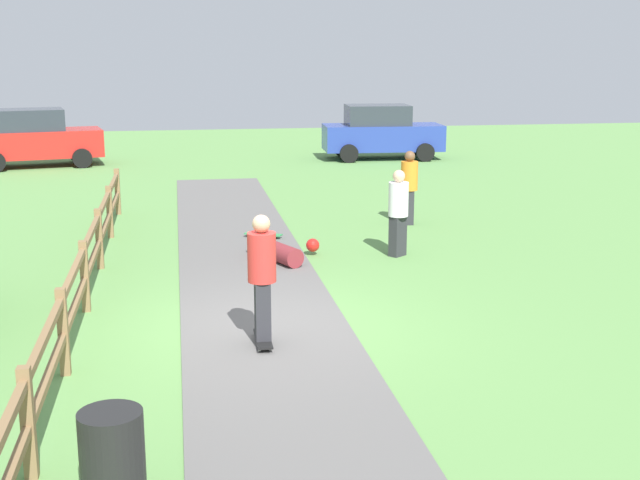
{
  "coord_description": "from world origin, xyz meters",
  "views": [
    {
      "loc": [
        -1.15,
        -11.35,
        3.92
      ],
      "look_at": [
        0.98,
        1.17,
        1.0
      ],
      "focal_mm": 47.2,
      "sensor_mm": 36.0,
      "label": 1
    }
  ],
  "objects_px": {
    "skater_riding": "(262,273)",
    "parked_car_blue": "(381,132)",
    "bystander_white": "(398,209)",
    "skater_fallen": "(278,250)",
    "bystander_orange": "(409,184)",
    "skateboard_loose": "(263,234)",
    "trash_bin": "(113,461)",
    "parked_car_red": "(35,138)"
  },
  "relations": [
    {
      "from": "skater_riding",
      "to": "parked_car_blue",
      "type": "distance_m",
      "value": 19.58
    },
    {
      "from": "skater_riding",
      "to": "bystander_white",
      "type": "xyz_separation_m",
      "value": [
        3.06,
        4.53,
        -0.09
      ]
    },
    {
      "from": "skater_fallen",
      "to": "bystander_orange",
      "type": "distance_m",
      "value": 4.43
    },
    {
      "from": "skateboard_loose",
      "to": "bystander_white",
      "type": "bearing_deg",
      "value": -38.85
    },
    {
      "from": "trash_bin",
      "to": "skateboard_loose",
      "type": "distance_m",
      "value": 10.6
    },
    {
      "from": "bystander_white",
      "to": "parked_car_red",
      "type": "xyz_separation_m",
      "value": [
        -8.78,
        14.04,
        0.05
      ]
    },
    {
      "from": "skater_riding",
      "to": "skater_fallen",
      "type": "bearing_deg",
      "value": 80.51
    },
    {
      "from": "skateboard_loose",
      "to": "bystander_white",
      "type": "xyz_separation_m",
      "value": [
        2.39,
        -1.93,
        0.83
      ]
    },
    {
      "from": "bystander_orange",
      "to": "parked_car_blue",
      "type": "bearing_deg",
      "value": 79.41
    },
    {
      "from": "trash_bin",
      "to": "skater_fallen",
      "type": "xyz_separation_m",
      "value": [
        2.45,
        8.4,
        -0.25
      ]
    },
    {
      "from": "trash_bin",
      "to": "parked_car_blue",
      "type": "bearing_deg",
      "value": 70.72
    },
    {
      "from": "skater_fallen",
      "to": "parked_car_blue",
      "type": "height_order",
      "value": "parked_car_blue"
    },
    {
      "from": "trash_bin",
      "to": "parked_car_red",
      "type": "distance_m",
      "value": 22.81
    },
    {
      "from": "bystander_orange",
      "to": "skater_riding",
      "type": "bearing_deg",
      "value": -118.86
    },
    {
      "from": "skater_riding",
      "to": "bystander_orange",
      "type": "distance_m",
      "value": 8.43
    },
    {
      "from": "trash_bin",
      "to": "skater_riding",
      "type": "relative_size",
      "value": 0.51
    },
    {
      "from": "trash_bin",
      "to": "bystander_white",
      "type": "relative_size",
      "value": 0.54
    },
    {
      "from": "trash_bin",
      "to": "bystander_white",
      "type": "distance_m",
      "value": 9.66
    },
    {
      "from": "trash_bin",
      "to": "parked_car_red",
      "type": "bearing_deg",
      "value": 100.18
    },
    {
      "from": "trash_bin",
      "to": "parked_car_red",
      "type": "relative_size",
      "value": 0.2
    },
    {
      "from": "skater_riding",
      "to": "parked_car_red",
      "type": "bearing_deg",
      "value": 107.13
    },
    {
      "from": "bystander_orange",
      "to": "parked_car_red",
      "type": "height_order",
      "value": "parked_car_red"
    },
    {
      "from": "skater_riding",
      "to": "bystander_white",
      "type": "distance_m",
      "value": 5.47
    },
    {
      "from": "skater_riding",
      "to": "skateboard_loose",
      "type": "height_order",
      "value": "skater_riding"
    },
    {
      "from": "trash_bin",
      "to": "parked_car_blue",
      "type": "distance_m",
      "value": 23.8
    },
    {
      "from": "skater_fallen",
      "to": "skateboard_loose",
      "type": "height_order",
      "value": "skater_fallen"
    },
    {
      "from": "trash_bin",
      "to": "bystander_orange",
      "type": "xyz_separation_m",
      "value": [
        5.76,
        11.25,
        0.46
      ]
    },
    {
      "from": "trash_bin",
      "to": "skateboard_loose",
      "type": "bearing_deg",
      "value": 77.12
    },
    {
      "from": "skateboard_loose",
      "to": "parked_car_red",
      "type": "height_order",
      "value": "parked_car_red"
    },
    {
      "from": "bystander_white",
      "to": "parked_car_blue",
      "type": "distance_m",
      "value": 14.39
    },
    {
      "from": "skater_riding",
      "to": "skateboard_loose",
      "type": "relative_size",
      "value": 2.22
    },
    {
      "from": "skateboard_loose",
      "to": "parked_car_blue",
      "type": "height_order",
      "value": "parked_car_blue"
    },
    {
      "from": "skater_fallen",
      "to": "parked_car_blue",
      "type": "bearing_deg",
      "value": 68.97
    },
    {
      "from": "skater_fallen",
      "to": "bystander_white",
      "type": "bearing_deg",
      "value": 0.13
    },
    {
      "from": "skater_riding",
      "to": "parked_car_blue",
      "type": "xyz_separation_m",
      "value": [
        6.16,
        18.58,
        -0.05
      ]
    },
    {
      "from": "parked_car_red",
      "to": "skater_fallen",
      "type": "bearing_deg",
      "value": -65.24
    },
    {
      "from": "trash_bin",
      "to": "bystander_orange",
      "type": "height_order",
      "value": "bystander_orange"
    },
    {
      "from": "skateboard_loose",
      "to": "skater_riding",
      "type": "bearing_deg",
      "value": -95.91
    },
    {
      "from": "skater_fallen",
      "to": "bystander_orange",
      "type": "height_order",
      "value": "bystander_orange"
    },
    {
      "from": "parked_car_blue",
      "to": "parked_car_red",
      "type": "relative_size",
      "value": 0.96
    },
    {
      "from": "bystander_white",
      "to": "skateboard_loose",
      "type": "bearing_deg",
      "value": 141.15
    },
    {
      "from": "skater_riding",
      "to": "skater_fallen",
      "type": "relative_size",
      "value": 1.21
    }
  ]
}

